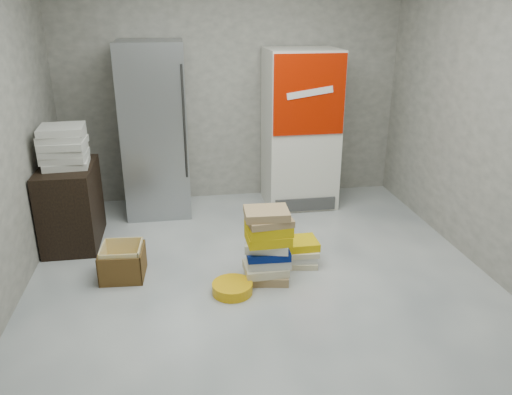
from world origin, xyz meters
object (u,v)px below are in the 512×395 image
object	(u,v)px
wood_shelf	(71,205)
phonebook_stack_main	(268,245)
coke_cooler	(300,129)
steel_fridge	(155,130)
cardboard_box	(123,264)

from	to	relation	value
wood_shelf	phonebook_stack_main	distance (m)	2.06
coke_cooler	wood_shelf	world-z (taller)	coke_cooler
steel_fridge	wood_shelf	xyz separation A→B (m)	(-0.83, -0.73, -0.55)
steel_fridge	wood_shelf	size ratio (longest dim) A/B	2.37
steel_fridge	phonebook_stack_main	world-z (taller)	steel_fridge
steel_fridge	cardboard_box	bearing A→B (deg)	-100.97
coke_cooler	phonebook_stack_main	distance (m)	1.98
steel_fridge	coke_cooler	bearing A→B (deg)	-0.18
steel_fridge	coke_cooler	world-z (taller)	steel_fridge
wood_shelf	phonebook_stack_main	bearing A→B (deg)	-30.21
coke_cooler	steel_fridge	bearing A→B (deg)	179.82
phonebook_stack_main	steel_fridge	bearing A→B (deg)	122.20
wood_shelf	cardboard_box	world-z (taller)	wood_shelf
wood_shelf	phonebook_stack_main	world-z (taller)	wood_shelf
phonebook_stack_main	cardboard_box	world-z (taller)	phonebook_stack_main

